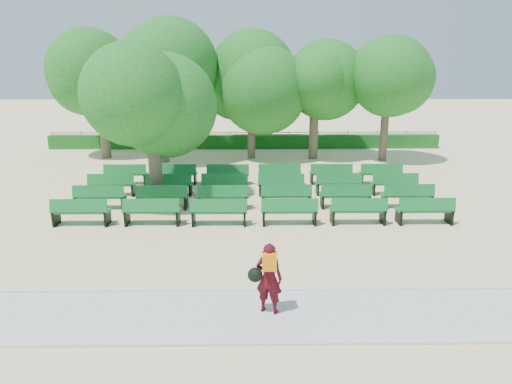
# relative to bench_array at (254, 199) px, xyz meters

# --- Properties ---
(ground) EXTENTS (120.00, 120.00, 0.00)m
(ground) POSITION_rel_bench_array_xyz_m (-0.50, -1.58, -0.10)
(ground) COLOR beige
(paving) EXTENTS (30.00, 2.20, 0.06)m
(paving) POSITION_rel_bench_array_xyz_m (-0.50, -8.98, -0.07)
(paving) COLOR beige
(paving) RESTS_ON ground
(curb) EXTENTS (30.00, 0.12, 0.10)m
(curb) POSITION_rel_bench_array_xyz_m (-0.50, -7.83, -0.05)
(curb) COLOR silver
(curb) RESTS_ON ground
(hedge) EXTENTS (26.00, 0.70, 0.90)m
(hedge) POSITION_rel_bench_array_xyz_m (-0.50, 12.42, 0.35)
(hedge) COLOR #185D1C
(hedge) RESTS_ON ground
(fence) EXTENTS (26.00, 0.10, 1.02)m
(fence) POSITION_rel_bench_array_xyz_m (-0.50, 12.82, -0.10)
(fence) COLOR black
(fence) RESTS_ON ground
(tree_line) EXTENTS (21.80, 6.80, 7.04)m
(tree_line) POSITION_rel_bench_array_xyz_m (-0.50, 8.42, -0.10)
(tree_line) COLOR #1F6D20
(tree_line) RESTS_ON ground
(bench_array) EXTENTS (1.96, 0.63, 1.23)m
(bench_array) POSITION_rel_bench_array_xyz_m (0.00, 0.00, 0.00)
(bench_array) COLOR #136E2C
(bench_array) RESTS_ON ground
(tree_among) EXTENTS (3.98, 3.98, 5.79)m
(tree_among) POSITION_rel_bench_array_xyz_m (-3.85, -0.57, 3.87)
(tree_among) COLOR brown
(tree_among) RESTS_ON ground
(person) EXTENTS (0.82, 0.56, 1.64)m
(person) POSITION_rel_bench_array_xyz_m (0.22, -8.87, 0.81)
(person) COLOR #420911
(person) RESTS_ON ground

